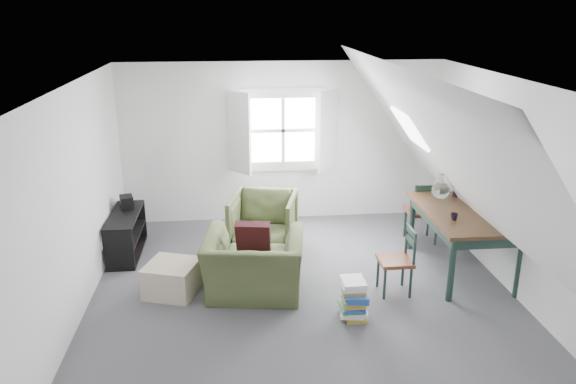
{
  "coord_description": "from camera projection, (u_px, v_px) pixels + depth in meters",
  "views": [
    {
      "loc": [
        -0.77,
        -5.78,
        3.29
      ],
      "look_at": [
        -0.13,
        0.6,
        1.15
      ],
      "focal_mm": 35.0,
      "sensor_mm": 36.0,
      "label": 1
    }
  ],
  "objects": [
    {
      "name": "electronics_box",
      "position": [
        127.0,
        202.0,
        7.85
      ],
      "size": [
        0.23,
        0.27,
        0.19
      ],
      "primitive_type": "cube",
      "rotation": [
        0.0,
        0.0,
        0.28
      ],
      "color": "black",
      "rests_on": "media_shelf"
    },
    {
      "name": "dining_chair_near",
      "position": [
        398.0,
        260.0,
        6.64
      ],
      "size": [
        0.38,
        0.38,
        0.82
      ],
      "rotation": [
        0.0,
        0.0,
        -1.27
      ],
      "color": "brown",
      "rests_on": "floor"
    },
    {
      "name": "skylight",
      "position": [
        410.0,
        128.0,
        7.39
      ],
      "size": [
        0.35,
        0.75,
        0.47
      ],
      "primitive_type": "cube",
      "rotation": [
        0.0,
        0.95,
        0.0
      ],
      "color": "white",
      "rests_on": "slope_right"
    },
    {
      "name": "slope_left",
      "position": [
        159.0,
        158.0,
        5.86
      ],
      "size": [
        3.19,
        5.5,
        4.48
      ],
      "primitive_type": "plane",
      "rotation": [
        0.0,
        2.19,
        0.0
      ],
      "color": "white",
      "rests_on": "wall_left"
    },
    {
      "name": "wall_right",
      "position": [
        522.0,
        193.0,
        6.41
      ],
      "size": [
        0.0,
        5.5,
        5.5
      ],
      "primitive_type": "plane",
      "rotation": [
        1.57,
        0.0,
        -1.57
      ],
      "color": "white",
      "rests_on": "ground"
    },
    {
      "name": "armchair_far",
      "position": [
        264.0,
        249.0,
        7.97
      ],
      "size": [
        1.06,
        1.07,
        0.81
      ],
      "primitive_type": "imported",
      "rotation": [
        0.0,
        0.0,
        -0.24
      ],
      "color": "#424D2A",
      "rests_on": "floor"
    },
    {
      "name": "paper_box",
      "position": [
        495.0,
        222.0,
        6.65
      ],
      "size": [
        0.13,
        0.1,
        0.04
      ],
      "primitive_type": "cube",
      "rotation": [
        0.0,
        0.0,
        -0.28
      ],
      "color": "white",
      "rests_on": "dining_table"
    },
    {
      "name": "vase_twigs",
      "position": [
        456.0,
        187.0,
        7.54
      ],
      "size": [
        0.08,
        0.09,
        0.61
      ],
      "rotation": [
        0.0,
        0.0,
        -0.14
      ],
      "color": "black",
      "rests_on": "dining_table"
    },
    {
      "name": "magazine_stack",
      "position": [
        354.0,
        299.0,
        6.16
      ],
      "size": [
        0.33,
        0.39,
        0.44
      ],
      "rotation": [
        0.0,
        0.0,
        -0.01
      ],
      "color": "#B29933",
      "rests_on": "floor"
    },
    {
      "name": "throw_pillow",
      "position": [
        253.0,
        237.0,
        6.68
      ],
      "size": [
        0.44,
        0.3,
        0.43
      ],
      "primitive_type": "cube",
      "rotation": [
        0.31,
        0.0,
        -0.17
      ],
      "color": "#380F15",
      "rests_on": "armchair_near"
    },
    {
      "name": "wall_back",
      "position": [
        283.0,
        142.0,
        8.77
      ],
      "size": [
        5.0,
        0.0,
        5.0
      ],
      "primitive_type": "plane",
      "rotation": [
        1.57,
        0.0,
        0.0
      ],
      "color": "white",
      "rests_on": "ground"
    },
    {
      "name": "dormer_window",
      "position": [
        283.0,
        131.0,
        8.63
      ],
      "size": [
        1.71,
        0.35,
        1.3
      ],
      "color": "white",
      "rests_on": "wall_back"
    },
    {
      "name": "armchair_near",
      "position": [
        255.0,
        293.0,
        6.74
      ],
      "size": [
        1.28,
        1.15,
        0.74
      ],
      "primitive_type": "imported",
      "rotation": [
        0.0,
        0.0,
        3.0
      ],
      "color": "#424D2A",
      "rests_on": "floor"
    },
    {
      "name": "demijohn",
      "position": [
        441.0,
        190.0,
        7.42
      ],
      "size": [
        0.24,
        0.24,
        0.33
      ],
      "rotation": [
        0.0,
        0.0,
        -0.26
      ],
      "color": "silver",
      "rests_on": "dining_table"
    },
    {
      "name": "dining_table",
      "position": [
        463.0,
        219.0,
        7.09
      ],
      "size": [
        1.0,
        1.66,
        0.83
      ],
      "rotation": [
        0.0,
        0.0,
        0.0
      ],
      "color": "#372213",
      "rests_on": "floor"
    },
    {
      "name": "cup",
      "position": [
        454.0,
        220.0,
        6.75
      ],
      "size": [
        0.09,
        0.09,
        0.08
      ],
      "primitive_type": "imported",
      "rotation": [
        0.0,
        0.0,
        -0.02
      ],
      "color": "black",
      "rests_on": "dining_table"
    },
    {
      "name": "wall_left",
      "position": [
        72.0,
        208.0,
        5.94
      ],
      "size": [
        0.0,
        5.5,
        5.5
      ],
      "primitive_type": "plane",
      "rotation": [
        1.57,
        0.0,
        1.57
      ],
      "color": "white",
      "rests_on": "ground"
    },
    {
      "name": "slope_right",
      "position": [
        446.0,
        150.0,
        6.15
      ],
      "size": [
        3.19,
        5.5,
        4.48
      ],
      "primitive_type": "plane",
      "rotation": [
        0.0,
        -2.19,
        0.0
      ],
      "color": "white",
      "rests_on": "wall_right"
    },
    {
      "name": "ottoman",
      "position": [
        172.0,
        278.0,
        6.7
      ],
      "size": [
        0.72,
        0.72,
        0.38
      ],
      "primitive_type": "cube",
      "rotation": [
        0.0,
        0.0,
        -0.32
      ],
      "color": "#B8A58E",
      "rests_on": "floor"
    },
    {
      "name": "wall_front",
      "position": [
        361.0,
        341.0,
        3.58
      ],
      "size": [
        5.0,
        0.0,
        5.0
      ],
      "primitive_type": "plane",
      "rotation": [
        -1.57,
        0.0,
        0.0
      ],
      "color": "white",
      "rests_on": "ground"
    },
    {
      "name": "floor",
      "position": [
        304.0,
        301.0,
        6.57
      ],
      "size": [
        5.5,
        5.5,
        0.0
      ],
      "primitive_type": "plane",
      "color": "#4C4B50",
      "rests_on": "ground"
    },
    {
      "name": "media_shelf",
      "position": [
        126.0,
        237.0,
        7.7
      ],
      "size": [
        0.38,
        1.14,
        0.59
      ],
      "rotation": [
        0.0,
        0.0,
        0.05
      ],
      "color": "black",
      "rests_on": "floor"
    },
    {
      "name": "ceiling",
      "position": [
        307.0,
        86.0,
        5.78
      ],
      "size": [
        5.5,
        5.5,
        0.0
      ],
      "primitive_type": "plane",
      "rotation": [
        3.14,
        0.0,
        0.0
      ],
      "color": "white",
      "rests_on": "wall_back"
    },
    {
      "name": "dining_chair_far",
      "position": [
        423.0,
        211.0,
        8.07
      ],
      "size": [
        0.43,
        0.43,
        0.92
      ],
      "rotation": [
        0.0,
        0.0,
        3.29
      ],
      "color": "brown",
      "rests_on": "floor"
    }
  ]
}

